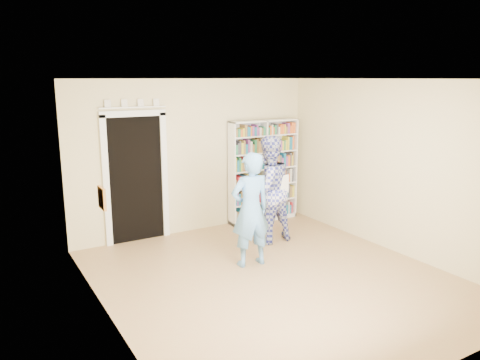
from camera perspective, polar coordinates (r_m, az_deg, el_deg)
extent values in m
plane|color=#A87951|center=(6.62, 4.22, -11.88)|extent=(5.00, 5.00, 0.00)
plane|color=white|center=(6.04, 4.63, 12.19)|extent=(5.00, 5.00, 0.00)
plane|color=beige|center=(8.32, -5.50, 2.88)|extent=(4.50, 0.00, 4.50)
plane|color=beige|center=(5.27, -16.11, -3.16)|extent=(0.00, 5.00, 5.00)
plane|color=beige|center=(7.68, 18.31, 1.51)|extent=(0.00, 5.00, 5.00)
cube|color=white|center=(8.90, 2.87, 1.06)|extent=(1.41, 0.26, 1.94)
cube|color=white|center=(8.90, 2.87, 1.06)|extent=(0.02, 0.26, 1.94)
cube|color=black|center=(7.97, -12.58, 0.01)|extent=(0.90, 0.03, 2.10)
cube|color=white|center=(7.82, -16.02, -0.41)|extent=(0.10, 0.06, 2.20)
cube|color=white|center=(8.12, -9.20, 0.38)|extent=(0.10, 0.06, 2.20)
cube|color=white|center=(7.80, -12.92, 7.91)|extent=(1.10, 0.06, 0.10)
cube|color=white|center=(7.78, -12.94, 8.64)|extent=(1.10, 0.08, 0.02)
cube|color=brown|center=(5.45, -16.48, -2.13)|extent=(0.03, 0.25, 0.25)
imported|color=#5F9AD5|center=(6.79, 1.30, -3.64)|extent=(0.64, 0.44, 1.69)
imported|color=#33399E|center=(7.77, 3.39, -1.17)|extent=(0.90, 0.71, 1.80)
cube|color=white|center=(7.64, 5.31, -0.52)|extent=(0.21, 0.02, 0.30)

